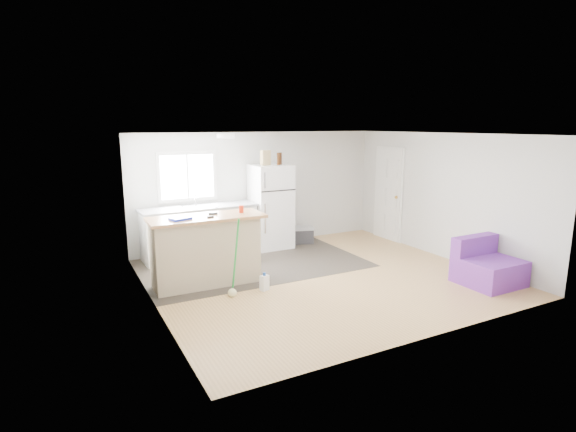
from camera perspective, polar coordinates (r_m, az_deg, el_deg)
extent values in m
cube|color=#AA7F47|center=(7.74, 4.13, -7.77)|extent=(5.50, 5.00, 0.01)
cube|color=white|center=(7.31, 4.41, 10.31)|extent=(5.50, 5.00, 0.01)
cube|color=silver|center=(9.62, -3.63, 3.45)|extent=(5.50, 0.01, 2.40)
cube|color=silver|center=(5.52, 18.10, -3.25)|extent=(5.50, 0.01, 2.40)
cube|color=silver|center=(6.44, -17.00, -1.10)|extent=(0.01, 5.00, 2.40)
cube|color=silver|center=(9.17, 19.04, 2.44)|extent=(0.01, 5.00, 2.40)
cube|color=#2D2722|center=(8.48, -4.56, -5.99)|extent=(4.05, 2.50, 0.00)
cube|color=white|center=(9.05, -12.67, 4.91)|extent=(1.18, 0.04, 0.98)
cube|color=white|center=(9.03, -12.63, 4.90)|extent=(1.05, 0.01, 0.85)
cube|color=white|center=(9.02, -12.62, 4.90)|extent=(0.03, 0.02, 0.85)
cube|color=white|center=(10.29, 12.60, 2.69)|extent=(0.05, 0.82, 2.03)
cube|color=white|center=(10.29, 12.64, 2.72)|extent=(0.03, 0.92, 2.10)
sphere|color=gold|center=(10.02, 13.58, 2.32)|extent=(0.07, 0.07, 0.07)
cylinder|color=white|center=(7.87, -7.92, 10.04)|extent=(0.30, 0.30, 0.07)
cube|color=white|center=(8.94, -11.13, -2.08)|extent=(2.20, 0.74, 0.96)
cube|color=gray|center=(8.84, -11.26, 1.08)|extent=(2.27, 0.79, 0.04)
cube|color=silver|center=(8.81, -11.20, 1.04)|extent=(0.62, 0.48, 0.07)
cube|color=tan|center=(7.36, -10.38, -4.52)|extent=(1.68, 0.62, 1.08)
cube|color=#AB7449|center=(7.24, -10.30, -0.20)|extent=(1.85, 0.73, 0.05)
cube|color=white|center=(9.36, -2.18, 1.20)|extent=(0.77, 0.72, 1.74)
cube|color=black|center=(8.98, -1.20, 3.23)|extent=(0.77, 0.01, 0.02)
cube|color=silver|center=(8.81, -2.99, 4.55)|extent=(0.03, 0.02, 0.31)
cube|color=silver|center=(8.94, -2.93, -0.33)|extent=(0.03, 0.02, 0.61)
cube|color=#29292C|center=(9.83, 1.78, -2.57)|extent=(0.54, 0.43, 0.31)
cube|color=#959597|center=(9.78, 1.79, -1.51)|extent=(0.56, 0.46, 0.06)
cube|color=#6B2E96|center=(8.03, 24.16, -6.45)|extent=(0.90, 0.85, 0.42)
cube|color=#6B2E96|center=(8.12, 22.63, -3.40)|extent=(0.90, 0.21, 0.32)
cube|color=white|center=(7.11, -3.01, -8.48)|extent=(0.16, 0.13, 0.24)
cylinder|color=#1746A1|center=(7.06, -3.02, -7.37)|extent=(0.06, 0.06, 0.05)
cylinder|color=green|center=(6.89, -6.66, -4.84)|extent=(0.05, 0.32, 1.16)
sphere|color=beige|center=(6.93, -7.09, -9.66)|extent=(0.13, 0.13, 0.13)
cylinder|color=red|center=(7.43, -5.95, 0.89)|extent=(0.09, 0.09, 0.12)
cube|color=#1323B7|center=(7.04, -13.52, -0.31)|extent=(0.35, 0.30, 0.04)
cube|color=black|center=(7.34, -9.51, 0.30)|extent=(0.15, 0.07, 0.03)
cube|color=black|center=(7.11, -9.84, -0.10)|extent=(0.10, 0.04, 0.03)
cube|color=tan|center=(9.17, -2.87, 7.40)|extent=(0.21, 0.13, 0.30)
cylinder|color=#351B09|center=(9.22, -1.21, 7.28)|extent=(0.09, 0.09, 0.25)
cylinder|color=#351B09|center=(9.28, -1.00, 7.31)|extent=(0.08, 0.08, 0.25)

